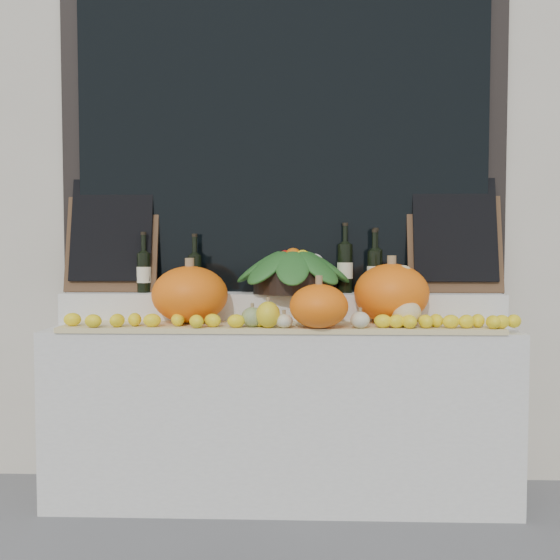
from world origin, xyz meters
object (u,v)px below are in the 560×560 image
(butternut_squash, at_px, (405,300))
(wine_bottle_tall, at_px, (345,268))
(produce_bowl, at_px, (293,270))
(pumpkin_left, at_px, (190,295))
(pumpkin_right, at_px, (391,293))

(butternut_squash, xyz_separation_m, wine_bottle_tall, (-0.27, 0.32, 0.14))
(butternut_squash, relative_size, produce_bowl, 0.45)
(butternut_squash, relative_size, wine_bottle_tall, 0.78)
(butternut_squash, height_order, produce_bowl, produce_bowl)
(pumpkin_left, xyz_separation_m, pumpkin_right, (1.00, 0.03, 0.01))
(pumpkin_left, distance_m, butternut_squash, 1.06)
(pumpkin_left, bearing_deg, produce_bowl, 21.76)
(pumpkin_right, xyz_separation_m, produce_bowl, (-0.49, 0.18, 0.11))
(pumpkin_left, relative_size, pumpkin_right, 1.02)
(wine_bottle_tall, bearing_deg, pumpkin_right, -45.43)
(wine_bottle_tall, bearing_deg, pumpkin_left, -162.75)
(pumpkin_left, height_order, produce_bowl, produce_bowl)
(produce_bowl, bearing_deg, pumpkin_left, -158.24)
(butternut_squash, bearing_deg, produce_bowl, 153.00)
(butternut_squash, distance_m, produce_bowl, 0.62)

